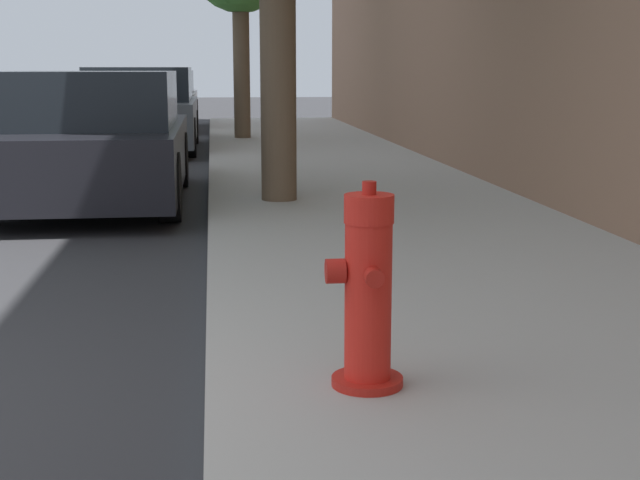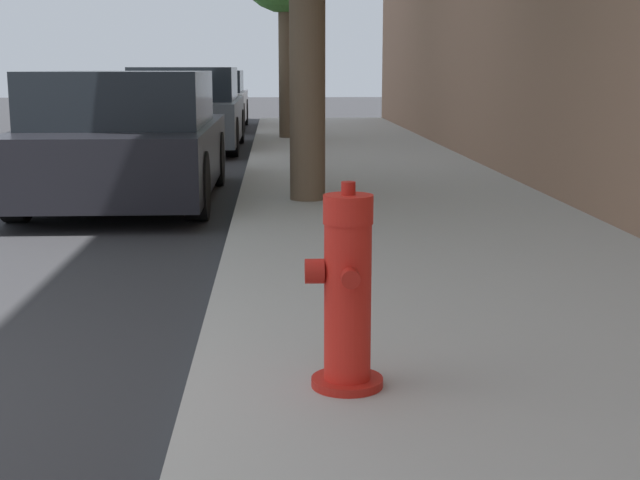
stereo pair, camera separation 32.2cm
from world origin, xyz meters
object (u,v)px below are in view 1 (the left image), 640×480
at_px(fire_hydrant, 367,294).
at_px(parked_car_near, 93,141).
at_px(parked_car_far, 159,101).
at_px(parked_car_mid, 142,111).

height_order(fire_hydrant, parked_car_near, parked_car_near).
bearing_deg(parked_car_near, parked_car_far, 89.84).
relative_size(parked_car_near, parked_car_mid, 0.98).
bearing_deg(fire_hydrant, parked_car_near, 106.96).
xyz_separation_m(parked_car_mid, parked_car_far, (-0.02, 5.38, -0.03)).
relative_size(parked_car_mid, parked_car_far, 1.03).
xyz_separation_m(parked_car_near, parked_car_mid, (0.05, 6.09, 0.02)).
height_order(fire_hydrant, parked_car_far, parked_car_far).
distance_m(fire_hydrant, parked_car_far, 17.58).
relative_size(parked_car_near, parked_car_far, 1.01).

